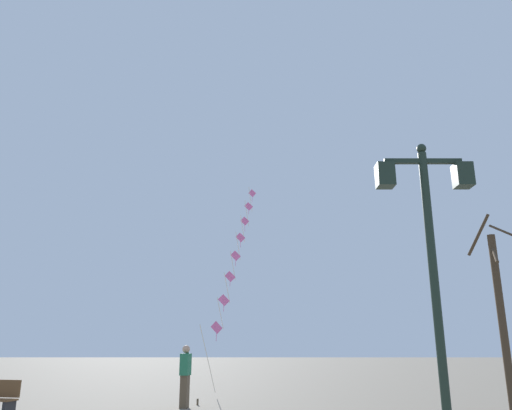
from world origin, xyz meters
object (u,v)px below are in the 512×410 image
Objects in this scene: twin_lantern_lamp_post at (427,232)px; kite_train at (233,257)px; bare_tree at (498,311)px; kite_flyer at (183,374)px.

twin_lantern_lamp_post is 14.20m from kite_train.
bare_tree is (4.09, 6.50, -0.78)m from twin_lantern_lamp_post.
kite_flyer is (-4.81, 7.29, -2.52)m from twin_lantern_lamp_post.
bare_tree is (8.90, -0.79, 1.74)m from kite_flyer.
twin_lantern_lamp_post is 0.90× the size of bare_tree.
kite_train is 10.86m from bare_tree.
twin_lantern_lamp_post is 9.09m from kite_flyer.
kite_train is 7.80m from kite_flyer.
kite_train is at bearing 105.17° from twin_lantern_lamp_post.
kite_flyer is 0.31× the size of bare_tree.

